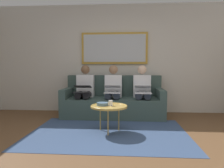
% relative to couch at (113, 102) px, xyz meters
% --- Properties ---
extents(ground_plane, '(6.00, 5.20, 0.10)m').
position_rel_couch_xyz_m(ground_plane, '(0.00, 2.12, -0.36)').
color(ground_plane, brown).
extents(wall_rear, '(6.00, 0.12, 2.60)m').
position_rel_couch_xyz_m(wall_rear, '(0.00, -0.48, 0.99)').
color(wall_rear, beige).
rests_on(wall_rear, ground_plane).
extents(area_rug, '(2.60, 1.80, 0.01)m').
position_rel_couch_xyz_m(area_rug, '(0.00, 1.27, -0.31)').
color(area_rug, '#33476B').
rests_on(area_rug, ground_plane).
extents(couch, '(2.20, 0.90, 0.90)m').
position_rel_couch_xyz_m(couch, '(0.00, 0.00, 0.00)').
color(couch, '#384C47').
rests_on(couch, ground_plane).
extents(framed_mirror, '(1.59, 0.05, 0.75)m').
position_rel_couch_xyz_m(framed_mirror, '(0.00, -0.39, 1.24)').
color(framed_mirror, '#B7892D').
extents(coffee_table, '(0.62, 0.62, 0.46)m').
position_rel_couch_xyz_m(coffee_table, '(-0.01, 1.22, 0.12)').
color(coffee_table, tan).
rests_on(coffee_table, ground_plane).
extents(cup, '(0.07, 0.07, 0.09)m').
position_rel_couch_xyz_m(cup, '(-0.03, 1.20, 0.18)').
color(cup, silver).
rests_on(cup, coffee_table).
extents(bowl, '(0.19, 0.19, 0.05)m').
position_rel_couch_xyz_m(bowl, '(0.11, 1.19, 0.16)').
color(bowl, slate).
rests_on(bowl, coffee_table).
extents(person_left, '(0.38, 0.58, 1.14)m').
position_rel_couch_xyz_m(person_left, '(-0.64, 0.07, 0.30)').
color(person_left, silver).
rests_on(person_left, couch).
extents(laptop_white, '(0.34, 0.39, 0.17)m').
position_rel_couch_xyz_m(laptop_white, '(-0.64, 0.30, 0.32)').
color(laptop_white, white).
extents(person_middle, '(0.38, 0.58, 1.14)m').
position_rel_couch_xyz_m(person_middle, '(0.00, 0.07, 0.30)').
color(person_middle, silver).
rests_on(person_middle, couch).
extents(laptop_silver, '(0.34, 0.39, 0.17)m').
position_rel_couch_xyz_m(laptop_silver, '(0.00, 0.30, 0.32)').
color(laptop_silver, silver).
extents(person_right, '(0.38, 0.58, 1.14)m').
position_rel_couch_xyz_m(person_right, '(0.64, 0.07, 0.30)').
color(person_right, silver).
rests_on(person_right, couch).
extents(laptop_black, '(0.36, 0.35, 0.15)m').
position_rel_couch_xyz_m(laptop_black, '(0.64, 0.31, 0.32)').
color(laptop_black, black).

